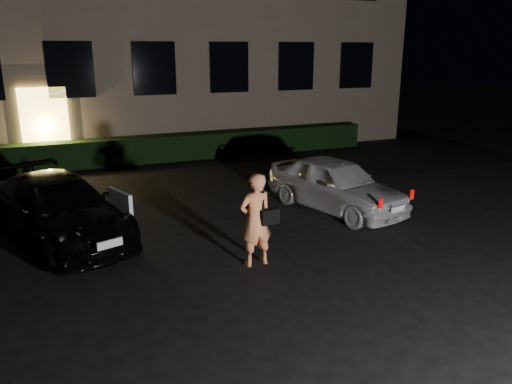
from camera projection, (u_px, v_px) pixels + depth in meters
name	position (u px, v px, depth m)	size (l,w,h in m)	color
ground	(314.00, 302.00, 7.46)	(80.00, 80.00, 0.00)	black
hedge	(161.00, 148.00, 16.65)	(15.00, 0.70, 0.85)	black
sedan	(59.00, 209.00, 9.80)	(3.02, 4.57, 1.23)	black
hatch	(336.00, 184.00, 11.56)	(2.33, 3.86, 1.23)	silver
man	(256.00, 220.00, 8.52)	(0.71, 0.45, 1.65)	#FF915C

